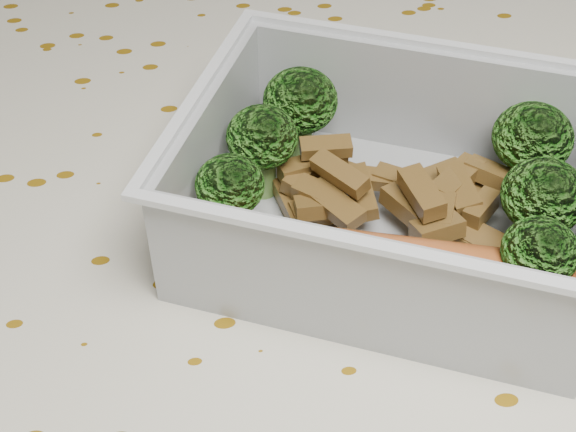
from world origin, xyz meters
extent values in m
cube|color=brown|center=(0.00, 0.00, 0.73)|extent=(1.40, 0.90, 0.04)
cube|color=beige|center=(0.00, 0.00, 0.75)|extent=(1.46, 0.96, 0.01)
cube|color=#B8BCC1|center=(0.05, 0.01, 0.76)|extent=(0.22, 0.20, 0.00)
cube|color=#B8BCC1|center=(0.08, 0.08, 0.79)|extent=(0.17, 0.08, 0.06)
cube|color=#B8BCC1|center=(0.02, -0.05, 0.79)|extent=(0.17, 0.08, 0.06)
cube|color=#B8BCC1|center=(-0.03, 0.05, 0.79)|extent=(0.06, 0.12, 0.06)
cube|color=silver|center=(0.08, 0.08, 0.82)|extent=(0.18, 0.08, 0.00)
cube|color=silver|center=(0.02, -0.05, 0.82)|extent=(0.18, 0.08, 0.00)
cube|color=silver|center=(-0.03, 0.05, 0.82)|extent=(0.06, 0.13, 0.00)
cylinder|color=#608C3F|center=(0.02, 0.08, 0.77)|extent=(0.02, 0.02, 0.02)
ellipsoid|color=#3F7B25|center=(0.02, 0.08, 0.79)|extent=(0.04, 0.04, 0.03)
cylinder|color=#608C3F|center=(0.12, 0.03, 0.77)|extent=(0.02, 0.02, 0.02)
ellipsoid|color=#3F7B25|center=(0.12, 0.03, 0.79)|extent=(0.04, 0.04, 0.03)
cylinder|color=#608C3F|center=(-0.01, 0.05, 0.77)|extent=(0.02, 0.02, 0.02)
ellipsoid|color=#3F7B25|center=(-0.01, 0.05, 0.79)|extent=(0.03, 0.03, 0.03)
cylinder|color=#608C3F|center=(0.11, -0.01, 0.77)|extent=(0.02, 0.02, 0.02)
ellipsoid|color=#3F7B25|center=(0.11, -0.01, 0.79)|extent=(0.04, 0.04, 0.03)
cylinder|color=#608C3F|center=(-0.02, 0.02, 0.77)|extent=(0.02, 0.02, 0.02)
ellipsoid|color=#3F7B25|center=(-0.02, 0.02, 0.80)|extent=(0.03, 0.03, 0.03)
cylinder|color=#608C3F|center=(0.10, -0.04, 0.77)|extent=(0.02, 0.02, 0.02)
ellipsoid|color=#3F7B25|center=(0.10, -0.04, 0.80)|extent=(0.03, 0.03, 0.03)
cube|color=brown|center=(0.04, 0.05, 0.77)|extent=(0.02, 0.02, 0.01)
cube|color=brown|center=(0.09, 0.03, 0.77)|extent=(0.02, 0.03, 0.01)
cube|color=brown|center=(0.08, 0.04, 0.77)|extent=(0.03, 0.02, 0.01)
cube|color=brown|center=(0.06, 0.01, 0.79)|extent=(0.02, 0.03, 0.01)
cube|color=brown|center=(0.02, 0.02, 0.78)|extent=(0.03, 0.02, 0.01)
cube|color=brown|center=(0.06, 0.01, 0.78)|extent=(0.02, 0.03, 0.01)
cube|color=brown|center=(0.09, -0.01, 0.77)|extent=(0.03, 0.03, 0.01)
cube|color=brown|center=(0.07, 0.01, 0.78)|extent=(0.02, 0.02, 0.01)
cube|color=brown|center=(0.03, 0.05, 0.79)|extent=(0.02, 0.01, 0.01)
cube|color=brown|center=(0.02, 0.02, 0.78)|extent=(0.03, 0.03, 0.01)
cube|color=brown|center=(0.05, 0.03, 0.78)|extent=(0.03, 0.02, 0.01)
cube|color=brown|center=(0.01, 0.03, 0.77)|extent=(0.02, 0.03, 0.01)
cube|color=brown|center=(0.07, 0.00, 0.78)|extent=(0.03, 0.02, 0.01)
cube|color=brown|center=(0.07, 0.01, 0.77)|extent=(0.03, 0.03, 0.01)
cube|color=brown|center=(0.11, 0.03, 0.78)|extent=(0.03, 0.03, 0.01)
cube|color=brown|center=(0.03, 0.03, 0.79)|extent=(0.03, 0.03, 0.01)
cube|color=brown|center=(0.02, 0.02, 0.78)|extent=(0.02, 0.01, 0.01)
cube|color=brown|center=(0.02, 0.02, 0.77)|extent=(0.03, 0.02, 0.01)
cube|color=brown|center=(0.04, 0.03, 0.78)|extent=(0.01, 0.03, 0.01)
cube|color=brown|center=(0.02, 0.05, 0.78)|extent=(0.04, 0.02, 0.01)
cube|color=brown|center=(0.01, 0.04, 0.78)|extent=(0.02, 0.03, 0.01)
cube|color=brown|center=(0.06, 0.03, 0.78)|extent=(0.03, 0.02, 0.01)
cube|color=brown|center=(0.03, 0.05, 0.77)|extent=(0.01, 0.03, 0.01)
cube|color=brown|center=(0.09, 0.01, 0.78)|extent=(0.02, 0.02, 0.01)
cube|color=brown|center=(0.09, 0.02, 0.78)|extent=(0.02, 0.03, 0.01)
cube|color=brown|center=(0.09, 0.03, 0.78)|extent=(0.03, 0.03, 0.01)
cylinder|color=#AA5123|center=(0.04, -0.02, 0.78)|extent=(0.14, 0.07, 0.03)
sphere|color=#AA5123|center=(0.11, -0.04, 0.78)|extent=(0.03, 0.03, 0.03)
sphere|color=#AA5123|center=(-0.03, 0.00, 0.78)|extent=(0.03, 0.03, 0.03)
camera|label=1|loc=(-0.03, -0.25, 1.03)|focal=50.00mm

